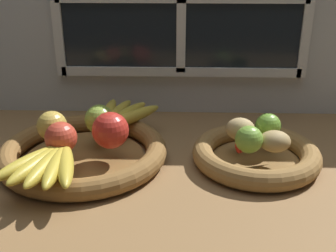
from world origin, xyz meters
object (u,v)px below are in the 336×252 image
Objects in this scene: apple_golden_left at (51,125)px; potato_oblong at (239,129)px; fruit_bowl_left at (83,152)px; apple_red_right at (109,130)px; lime_far at (267,126)px; chili_pepper at (260,143)px; banana_bunch_back at (118,115)px; banana_bunch_front at (47,163)px; potato_small at (273,141)px; apple_red_front at (60,138)px; apple_green_back at (98,119)px; lime_near at (248,139)px; fruit_bowl_right at (254,154)px.

apple_golden_left is 40.28cm from potato_oblong.
fruit_bowl_left is 4.72× the size of apple_red_right.
lime_far reaches higher than chili_pepper.
banana_bunch_back is (6.19, 12.17, 3.80)cm from fruit_bowl_left.
lime_far is at bearing 9.74° from apple_red_right.
potato_small is (43.50, 9.46, 0.68)cm from banana_bunch_front.
fruit_bowl_left is 8.02cm from apple_red_front.
apple_green_back reaches higher than potato_oblong.
lime_near is 1.01× the size of lime_far.
apple_green_back is 1.04× the size of potato_oblong.
apple_red_right reaches higher than potato_small.
apple_red_right is 0.70× the size of chili_pepper.
potato_small is 5.41cm from lime_near.
potato_oblong is at bearing -170.75° from lime_far.
banana_bunch_front reaches higher than fruit_bowl_right.
chili_pepper is at bearing 14.47° from banana_bunch_front.
fruit_bowl_left is 37.64cm from chili_pepper.
chili_pepper is (-2.29, -5.40, -1.60)cm from lime_far.
potato_oblong is (27.16, 4.72, -1.39)cm from apple_red_right.
lime_far is at bearing 20.25° from banana_bunch_front.
lime_far is (-0.17, 6.53, 0.59)cm from potato_small.
fruit_bowl_right is 6.37cm from potato_oblong.
banana_bunch_back is 32.47cm from lime_near.
fruit_bowl_right is at bearing -127.87° from lime_far.
apple_red_front reaches higher than lime_near.
lime_near is (0.94, -6.16, 0.39)cm from potato_oblong.
fruit_bowl_left is 8.08cm from apple_green_back.
banana_bunch_front is at bearing -166.96° from lime_near.
banana_bunch_back reaches higher than fruit_bowl_right.
banana_bunch_back is at bearing 132.27° from chili_pepper.
apple_red_right is at bearing -175.99° from fruit_bowl_right.
apple_golden_left is 1.15× the size of lime_far.
potato_oblong is (33.62, 2.58, 4.80)cm from fruit_bowl_left.
banana_bunch_front is 1.66× the size of chili_pepper.
apple_golden_left is 1.14× the size of lime_near.
banana_bunch_front is (-3.61, -12.41, 3.90)cm from fruit_bowl_left.
potato_small is at bearing -45.00° from fruit_bowl_right.
apple_golden_left is 0.35× the size of banana_bunch_front.
chili_pepper is at bearing -4.56° from apple_golden_left.
banana_bunch_front is at bearing -134.41° from apple_red_right.
potato_small reaches higher than banana_bunch_front.
apple_golden_left reaches higher than lime_far.
lime_far reaches higher than potato_oblong.
apple_golden_left is 14.53cm from banana_bunch_front.
potato_oblong is 8.37cm from potato_small.
chili_pepper reaches higher than fruit_bowl_right.
apple_red_front reaches higher than chili_pepper.
banana_bunch_front is at bearing -162.98° from fruit_bowl_right.
fruit_bowl_right is 4.02cm from chili_pepper.
banana_bunch_front is (-10.07, -10.28, -2.29)cm from apple_red_right.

